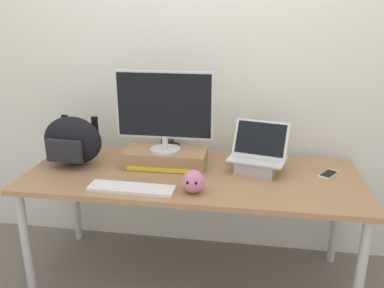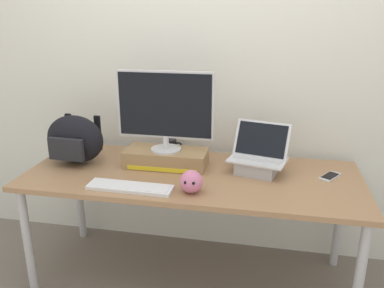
% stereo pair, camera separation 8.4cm
% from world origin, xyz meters
% --- Properties ---
extents(ground_plane, '(20.00, 20.00, 0.00)m').
position_xyz_m(ground_plane, '(0.00, 0.00, 0.00)').
color(ground_plane, '#70665B').
extents(back_wall, '(7.00, 0.10, 2.60)m').
position_xyz_m(back_wall, '(0.00, 0.48, 1.30)').
color(back_wall, silver).
rests_on(back_wall, ground).
extents(desk, '(1.92, 0.77, 0.72)m').
position_xyz_m(desk, '(0.00, 0.00, 0.65)').
color(desk, '#99704C').
rests_on(desk, ground).
extents(toner_box_yellow, '(0.49, 0.22, 0.10)m').
position_xyz_m(toner_box_yellow, '(-0.18, 0.09, 0.77)').
color(toner_box_yellow, '#9E7A51').
rests_on(toner_box_yellow, desk).
extents(desktop_monitor, '(0.57, 0.18, 0.47)m').
position_xyz_m(desktop_monitor, '(-0.18, 0.09, 1.07)').
color(desktop_monitor, silver).
rests_on(desktop_monitor, toner_box_yellow).
extents(open_laptop, '(0.36, 0.29, 0.28)m').
position_xyz_m(open_laptop, '(0.37, 0.10, 0.78)').
color(open_laptop, '#ADADB2').
rests_on(open_laptop, desk).
extents(external_keyboard, '(0.46, 0.13, 0.02)m').
position_xyz_m(external_keyboard, '(-0.28, -0.27, 0.73)').
color(external_keyboard, white).
rests_on(external_keyboard, desk).
extents(messenger_backpack, '(0.38, 0.25, 0.30)m').
position_xyz_m(messenger_backpack, '(-0.74, 0.04, 0.86)').
color(messenger_backpack, black).
rests_on(messenger_backpack, desk).
extents(coffee_mug, '(0.13, 0.09, 0.09)m').
position_xyz_m(coffee_mug, '(-0.21, 0.32, 0.76)').
color(coffee_mug, black).
rests_on(coffee_mug, desk).
extents(cell_phone, '(0.14, 0.16, 0.01)m').
position_xyz_m(cell_phone, '(0.78, 0.10, 0.72)').
color(cell_phone, silver).
rests_on(cell_phone, desk).
extents(plush_toy, '(0.12, 0.12, 0.12)m').
position_xyz_m(plush_toy, '(0.05, -0.24, 0.77)').
color(plush_toy, '#CC7099').
rests_on(plush_toy, desk).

